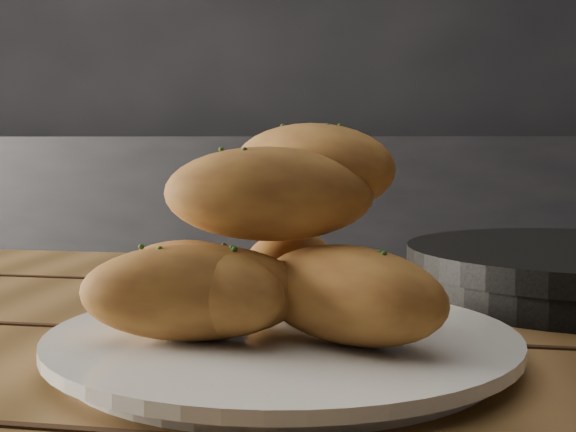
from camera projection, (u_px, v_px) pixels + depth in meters
name	position (u px, v px, depth m)	size (l,w,h in m)	color
back_wall	(226.00, 10.00, 2.85)	(4.00, 0.04, 2.70)	black
counter	(205.00, 274.00, 2.64)	(2.80, 0.60, 0.90)	black
plate	(282.00, 344.00, 0.51)	(0.30, 0.30, 0.02)	white
bread_rolls	(266.00, 252.00, 0.51)	(0.24, 0.20, 0.13)	#B77E32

